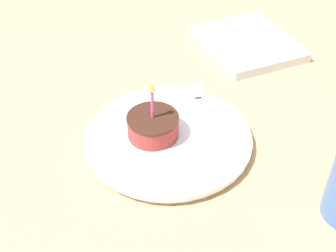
# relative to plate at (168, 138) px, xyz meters

# --- Properties ---
(ground_plane) EXTENTS (2.40, 2.40, 0.04)m
(ground_plane) POSITION_rel_plate_xyz_m (0.01, -0.02, -0.03)
(ground_plane) COLOR tan
(ground_plane) RESTS_ON ground
(plate) EXTENTS (0.27, 0.27, 0.02)m
(plate) POSITION_rel_plate_xyz_m (0.00, 0.00, 0.00)
(plate) COLOR white
(plate) RESTS_ON ground_plane
(cake_slice) EXTENTS (0.08, 0.08, 0.10)m
(cake_slice) POSITION_rel_plate_xyz_m (0.01, 0.02, 0.03)
(cake_slice) COLOR #99332D
(cake_slice) RESTS_ON plate
(fork) EXTENTS (0.16, 0.06, 0.00)m
(fork) POSITION_rel_plate_xyz_m (0.04, -0.08, 0.01)
(fork) COLOR silver
(fork) RESTS_ON plate
(marble_board) EXTENTS (0.21, 0.18, 0.02)m
(marble_board) POSITION_rel_plate_xyz_m (0.22, -0.28, -0.00)
(marble_board) COLOR silver
(marble_board) RESTS_ON ground_plane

